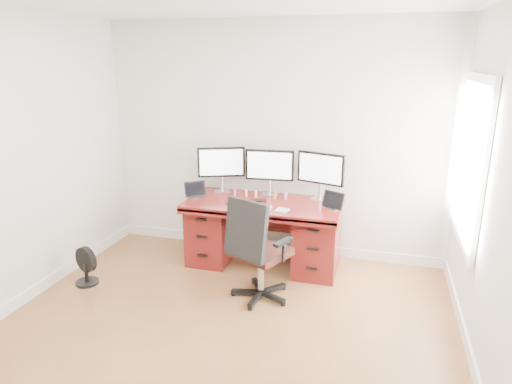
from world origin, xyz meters
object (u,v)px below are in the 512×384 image
(desk, at_px, (264,231))
(floor_fan, at_px, (85,267))
(office_chair, at_px, (258,266))
(keyboard, at_px, (260,207))
(monitor_center, at_px, (270,167))

(desk, height_order, floor_fan, desk)
(office_chair, distance_m, floor_fan, 1.81)
(desk, distance_m, keyboard, 0.43)
(monitor_center, bearing_deg, floor_fan, -148.00)
(keyboard, bearing_deg, office_chair, -81.94)
(keyboard, bearing_deg, floor_fan, -161.26)
(floor_fan, xyz_separation_m, keyboard, (1.68, 0.73, 0.56))
(office_chair, distance_m, keyboard, 0.69)
(office_chair, xyz_separation_m, floor_fan, (-1.80, -0.19, -0.15))
(office_chair, relative_size, floor_fan, 2.57)
(desk, xyz_separation_m, monitor_center, (0.00, 0.24, 0.68))
(keyboard, bearing_deg, monitor_center, 87.62)
(office_chair, relative_size, keyboard, 4.21)
(office_chair, relative_size, monitor_center, 1.89)
(desk, bearing_deg, floor_fan, -149.41)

